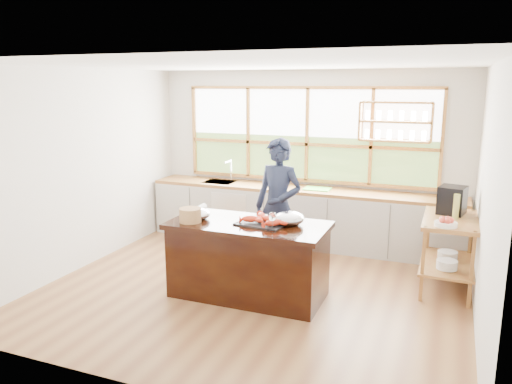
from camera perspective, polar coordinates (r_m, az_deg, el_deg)
The scene contains 18 objects.
ground_plane at distance 6.29m, azimuth -0.15°, elevation -11.00°, with size 5.00×5.00×0.00m, color olive.
room_shell at distance 6.29m, azimuth 1.79°, elevation 5.57°, with size 5.02×4.52×2.71m.
back_counter at distance 7.88m, azimuth 4.97°, elevation -2.70°, with size 4.90×0.63×0.90m.
right_shelf_unit at distance 6.53m, azimuth 21.16°, elevation -5.32°, with size 0.62×1.10×0.90m.
island at distance 5.95m, azimuth -0.88°, elevation -7.69°, with size 1.85×0.90×0.90m.
cook at distance 6.55m, azimuth 2.56°, elevation -1.70°, with size 0.66×0.43×1.81m, color #181F34.
potted_plant at distance 7.91m, azimuth 2.80°, elevation 1.61°, with size 0.13×0.09×0.24m, color slate.
cutting_board at distance 7.71m, azimuth 7.01°, elevation 0.37°, with size 0.40×0.30×0.01m, color #59C543.
espresso_machine at distance 6.65m, azimuth 21.51°, elevation -0.86°, with size 0.30×0.32×0.35m, color black.
wine_bottle at distance 6.44m, azimuth 21.91°, elevation -1.53°, with size 0.07×0.07×0.30m, color #A5A74C.
fruit_bowl at distance 6.06m, azimuth 20.88°, elevation -3.30°, with size 0.25×0.25×0.11m.
slate_board at distance 5.77m, azimuth 0.67°, elevation -3.60°, with size 0.55×0.40×0.02m, color black.
lobster_pile at distance 5.74m, azimuth 0.87°, elevation -3.15°, with size 0.52×0.44×0.08m.
mixing_bowl_left at distance 6.01m, azimuth -6.56°, elevation -2.52°, with size 0.28×0.28×0.13m, color silver.
mixing_bowl_right at distance 5.74m, azimuth 3.87°, elevation -3.03°, with size 0.34×0.34×0.16m, color silver.
wine_glass at distance 5.44m, azimuth 1.89°, elevation -2.92°, with size 0.08×0.08×0.22m.
wicker_basket at distance 5.88m, azimuth -7.52°, elevation -2.64°, with size 0.26×0.26×0.16m, color #AA764C.
parchment_roll at distance 6.33m, azimuth -6.52°, elevation -1.94°, with size 0.08×0.08×0.30m, color white.
Camera 1 is at (2.15, -5.36, 2.49)m, focal length 35.00 mm.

